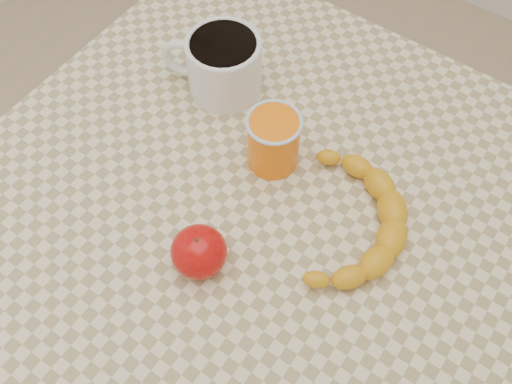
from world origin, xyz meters
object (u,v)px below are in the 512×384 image
Objects in this scene: table at (256,228)px; coffee_mug at (222,63)px; apple at (199,252)px; banana at (352,221)px; orange_juice_glass at (273,140)px.

table is 4.74× the size of coffee_mug.
table is 9.33× the size of apple.
banana is (0.13, 0.15, -0.01)m from apple.
coffee_mug reaches higher than apple.
apple is at bearing -147.05° from banana.
table is at bearing -74.66° from orange_juice_glass.
table is at bearing 179.14° from banana.
coffee_mug reaches higher than table.
banana is at bearing -19.76° from coffee_mug.
coffee_mug is 0.16m from orange_juice_glass.
coffee_mug is 1.87× the size of orange_juice_glass.
apple is at bearing -85.43° from orange_juice_glass.
banana is (0.29, -0.10, -0.03)m from coffee_mug.
coffee_mug is at bearing 138.83° from table.
apple is at bearing -58.92° from coffee_mug.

